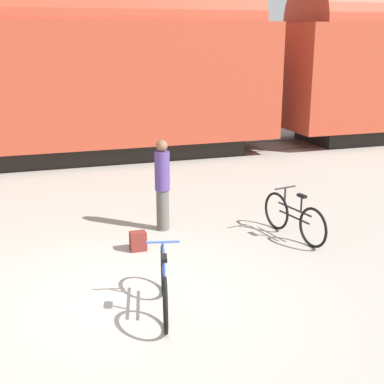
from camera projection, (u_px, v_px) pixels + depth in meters
name	position (u px, v px, depth m)	size (l,w,h in m)	color
ground_plane	(126.00, 299.00, 7.63)	(80.00, 80.00, 0.00)	gray
freight_train	(60.00, 62.00, 15.40)	(40.17, 3.18, 5.52)	black
rail_near	(69.00, 164.00, 15.56)	(52.17, 0.07, 0.01)	#4C4238
rail_far	(64.00, 154.00, 16.87)	(52.17, 0.07, 0.01)	#4C4238
bicycle_blue	(164.00, 285.00, 7.21)	(0.52, 1.76, 0.91)	black
bicycle_black	(294.00, 218.00, 9.86)	(0.47, 1.77, 0.91)	black
person_in_purple	(162.00, 184.00, 10.13)	(0.29, 0.29, 1.76)	#514C47
backpack	(138.00, 241.00, 9.32)	(0.28, 0.20, 0.34)	maroon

